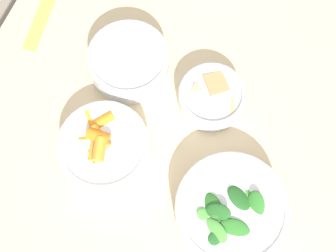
# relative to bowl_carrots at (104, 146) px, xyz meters

# --- Properties ---
(ground_plane) EXTENTS (10.00, 10.00, 0.00)m
(ground_plane) POSITION_rel_bowl_carrots_xyz_m (0.14, -0.08, -0.77)
(ground_plane) COLOR gray
(dining_table) EXTENTS (0.97, 0.78, 0.74)m
(dining_table) POSITION_rel_bowl_carrots_xyz_m (0.14, -0.08, -0.17)
(dining_table) COLOR beige
(dining_table) RESTS_ON ground_plane
(bowl_carrots) EXTENTS (0.17, 0.17, 0.07)m
(bowl_carrots) POSITION_rel_bowl_carrots_xyz_m (0.00, 0.00, 0.00)
(bowl_carrots) COLOR white
(bowl_carrots) RESTS_ON dining_table
(bowl_greens) EXTENTS (0.20, 0.20, 0.09)m
(bowl_greens) POSITION_rel_bowl_carrots_xyz_m (-0.02, -0.25, 0.00)
(bowl_greens) COLOR white
(bowl_greens) RESTS_ON dining_table
(bowl_beans_hotdog) EXTENTS (0.16, 0.16, 0.06)m
(bowl_beans_hotdog) POSITION_rel_bowl_carrots_xyz_m (0.18, 0.03, -0.00)
(bowl_beans_hotdog) COLOR silver
(bowl_beans_hotdog) RESTS_ON dining_table
(bowl_cookies) EXTENTS (0.13, 0.13, 0.05)m
(bowl_cookies) POSITION_rel_bowl_carrots_xyz_m (0.17, -0.15, -0.00)
(bowl_cookies) COLOR silver
(bowl_cookies) RESTS_ON dining_table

